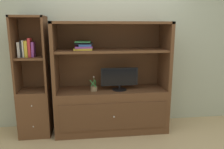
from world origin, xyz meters
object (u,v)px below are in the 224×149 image
Objects in this scene: magazine_stack at (83,46)px; bookshelf_tall at (35,97)px; media_console at (112,98)px; potted_plant at (94,88)px; upright_book_row at (27,49)px; tv_monitor at (119,78)px.

magazine_stack is 0.18× the size of bookshelf_tall.
media_console is 0.35m from potted_plant.
potted_plant is 0.93m from bookshelf_tall.
upright_book_row is (-0.06, -0.01, 0.75)m from bookshelf_tall.
tv_monitor is at bearing -2.52° from upright_book_row.
upright_book_row is at bearing 179.90° from magazine_stack.
bookshelf_tall is at bearing 176.99° from tv_monitor.
bookshelf_tall is (-1.20, 0.00, 0.07)m from media_console.
magazine_stack is at bearing 173.81° from tv_monitor.
magazine_stack is 1.20× the size of upright_book_row.
upright_book_row is at bearing -171.38° from bookshelf_tall.
potted_plant is (-0.40, -0.00, -0.15)m from tv_monitor.
potted_plant is 0.13× the size of bookshelf_tall.
tv_monitor is 0.32× the size of bookshelf_tall.
potted_plant is (-0.28, -0.07, 0.20)m from media_console.
magazine_stack is at bearing -0.76° from bookshelf_tall.
upright_book_row is at bearing 176.26° from potted_plant.
bookshelf_tall reaches higher than magazine_stack.
media_console is 1.20m from bookshelf_tall.
potted_plant is at bearing -3.74° from upright_book_row.
media_console is 0.97× the size of bookshelf_tall.
potted_plant is 0.70× the size of magazine_stack.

